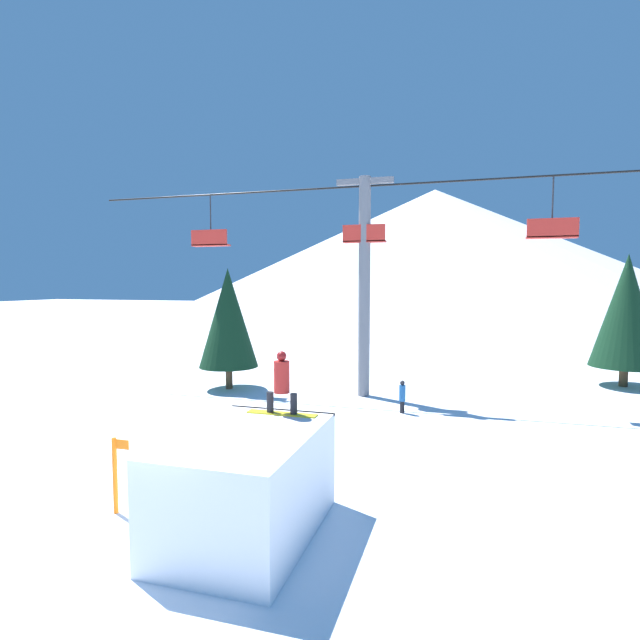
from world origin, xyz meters
TOP-DOWN VIEW (x-y plane):
  - ground_plane at (0.00, 0.00)m, footprint 220.00×220.00m
  - mountain_ridge at (0.00, 71.60)m, footprint 82.01×82.01m
  - snow_ramp at (1.23, 1.00)m, footprint 2.47×3.76m
  - snowboarder at (1.39, 2.45)m, footprint 1.56×0.34m
  - chairlift at (0.97, 13.31)m, footprint 25.48×0.50m
  - pine_tree_near at (-5.22, 12.94)m, footprint 2.68×2.68m
  - pine_tree_far at (12.26, 18.68)m, footprint 3.06×3.06m
  - trail_marker at (-1.81, 1.05)m, footprint 0.41×0.10m
  - distant_skier at (2.93, 10.92)m, footprint 0.24×0.24m

SIDE VIEW (x-z plane):
  - ground_plane at x=0.00m, z-range 0.00..0.00m
  - distant_skier at x=2.93m, z-range 0.05..1.28m
  - trail_marker at x=-1.81m, z-range 0.06..1.67m
  - snow_ramp at x=1.23m, z-range 0.00..2.01m
  - snowboarder at x=1.39m, z-range 2.00..3.38m
  - pine_tree_near at x=-5.22m, z-range 0.50..6.01m
  - pine_tree_far at x=12.26m, z-range 0.46..6.65m
  - chairlift at x=0.97m, z-range 0.78..10.05m
  - mountain_ridge at x=0.00m, z-range 0.00..19.01m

